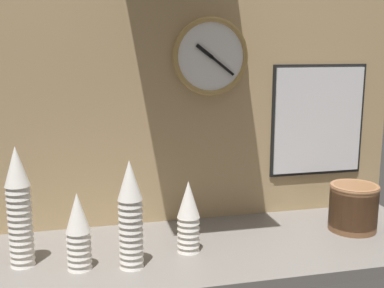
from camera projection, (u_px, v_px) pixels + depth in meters
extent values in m
cube|color=slate|center=(210.00, 250.00, 1.61)|extent=(1.60, 0.56, 0.04)
cube|color=tan|center=(192.00, 81.00, 1.76)|extent=(1.60, 0.03, 1.05)
cone|color=white|center=(79.00, 250.00, 1.42)|extent=(0.07, 0.07, 0.12)
cone|color=white|center=(79.00, 243.00, 1.42)|extent=(0.07, 0.07, 0.12)
cone|color=white|center=(79.00, 237.00, 1.41)|extent=(0.07, 0.07, 0.12)
cone|color=white|center=(78.00, 231.00, 1.41)|extent=(0.07, 0.07, 0.12)
cone|color=white|center=(78.00, 225.00, 1.41)|extent=(0.07, 0.07, 0.12)
cone|color=white|center=(78.00, 219.00, 1.40)|extent=(0.07, 0.07, 0.12)
cone|color=white|center=(77.00, 213.00, 1.40)|extent=(0.07, 0.07, 0.12)
cone|color=white|center=(131.00, 248.00, 1.43)|extent=(0.07, 0.07, 0.12)
cone|color=white|center=(131.00, 242.00, 1.43)|extent=(0.07, 0.07, 0.12)
cone|color=white|center=(131.00, 236.00, 1.43)|extent=(0.07, 0.07, 0.12)
cone|color=white|center=(131.00, 230.00, 1.42)|extent=(0.07, 0.07, 0.12)
cone|color=white|center=(131.00, 224.00, 1.42)|extent=(0.07, 0.07, 0.12)
cone|color=white|center=(131.00, 218.00, 1.41)|extent=(0.07, 0.07, 0.12)
cone|color=white|center=(130.00, 211.00, 1.41)|extent=(0.07, 0.07, 0.12)
cone|color=white|center=(130.00, 205.00, 1.41)|extent=(0.07, 0.07, 0.12)
cone|color=white|center=(130.00, 199.00, 1.40)|extent=(0.07, 0.07, 0.12)
cone|color=white|center=(130.00, 193.00, 1.40)|extent=(0.07, 0.07, 0.12)
cone|color=white|center=(130.00, 186.00, 1.40)|extent=(0.07, 0.07, 0.12)
cone|color=white|center=(130.00, 180.00, 1.39)|extent=(0.07, 0.07, 0.12)
cone|color=white|center=(188.00, 233.00, 1.54)|extent=(0.07, 0.07, 0.12)
cone|color=white|center=(188.00, 228.00, 1.54)|extent=(0.07, 0.07, 0.12)
cone|color=white|center=(188.00, 222.00, 1.54)|extent=(0.07, 0.07, 0.12)
cone|color=white|center=(188.00, 217.00, 1.53)|extent=(0.07, 0.07, 0.12)
cone|color=white|center=(188.00, 211.00, 1.53)|extent=(0.07, 0.07, 0.12)
cone|color=white|center=(188.00, 205.00, 1.53)|extent=(0.07, 0.07, 0.12)
cone|color=white|center=(188.00, 199.00, 1.52)|extent=(0.07, 0.07, 0.12)
cone|color=white|center=(22.00, 246.00, 1.44)|extent=(0.07, 0.07, 0.12)
cone|color=white|center=(22.00, 240.00, 1.44)|extent=(0.07, 0.07, 0.12)
cone|color=white|center=(21.00, 234.00, 1.44)|extent=(0.07, 0.07, 0.12)
cone|color=white|center=(21.00, 228.00, 1.43)|extent=(0.07, 0.07, 0.12)
cone|color=white|center=(20.00, 222.00, 1.43)|extent=(0.07, 0.07, 0.12)
cone|color=white|center=(20.00, 216.00, 1.43)|extent=(0.07, 0.07, 0.12)
cone|color=white|center=(19.00, 210.00, 1.42)|extent=(0.07, 0.07, 0.12)
cone|color=white|center=(19.00, 204.00, 1.42)|extent=(0.07, 0.07, 0.12)
cone|color=white|center=(18.00, 198.00, 1.41)|extent=(0.07, 0.07, 0.12)
cone|color=white|center=(18.00, 191.00, 1.41)|extent=(0.07, 0.07, 0.12)
cone|color=white|center=(17.00, 185.00, 1.41)|extent=(0.07, 0.07, 0.12)
cone|color=white|center=(17.00, 179.00, 1.40)|extent=(0.07, 0.07, 0.12)
cone|color=white|center=(16.00, 172.00, 1.40)|extent=(0.07, 0.07, 0.12)
cone|color=white|center=(16.00, 166.00, 1.39)|extent=(0.07, 0.07, 0.12)
cylinder|color=brown|center=(352.00, 223.00, 1.73)|extent=(0.17, 0.17, 0.05)
cylinder|color=brown|center=(353.00, 218.00, 1.73)|extent=(0.17, 0.17, 0.05)
cylinder|color=brown|center=(353.00, 213.00, 1.73)|extent=(0.17, 0.17, 0.05)
cylinder|color=brown|center=(353.00, 207.00, 1.72)|extent=(0.17, 0.17, 0.05)
cylinder|color=brown|center=(354.00, 202.00, 1.72)|extent=(0.17, 0.17, 0.05)
cylinder|color=brown|center=(354.00, 197.00, 1.71)|extent=(0.17, 0.17, 0.05)
cylinder|color=brown|center=(354.00, 191.00, 1.71)|extent=(0.17, 0.17, 0.05)
torus|color=#946542|center=(355.00, 187.00, 1.71)|extent=(0.17, 0.17, 0.02)
cylinder|color=white|center=(210.00, 57.00, 1.73)|extent=(0.27, 0.02, 0.27)
torus|color=#AD894C|center=(211.00, 57.00, 1.72)|extent=(0.28, 0.02, 0.28)
cube|color=black|center=(204.00, 51.00, 1.71)|extent=(0.06, 0.01, 0.05)
cube|color=black|center=(222.00, 66.00, 1.73)|extent=(0.09, 0.01, 0.07)
cylinder|color=black|center=(211.00, 57.00, 1.72)|extent=(0.01, 0.01, 0.01)
cube|color=black|center=(318.00, 120.00, 1.88)|extent=(0.39, 0.01, 0.44)
cube|color=white|center=(318.00, 121.00, 1.88)|extent=(0.36, 0.01, 0.41)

